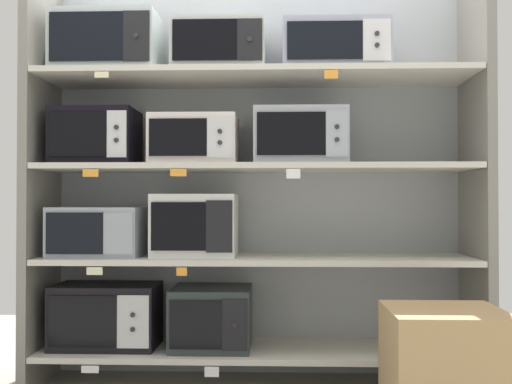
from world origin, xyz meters
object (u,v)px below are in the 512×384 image
at_px(microwave_1, 212,317).
at_px(microwave_9, 335,49).
at_px(microwave_3, 195,225).
at_px(shipping_carton, 445,374).
at_px(microwave_6, 300,137).
at_px(microwave_7, 108,45).
at_px(microwave_2, 100,231).
at_px(microwave_4, 96,137).
at_px(microwave_5, 195,141).
at_px(microwave_8, 220,50).
at_px(microwave_0, 107,316).

relative_size(microwave_1, microwave_9, 0.75).
distance_m(microwave_3, shipping_carton, 1.48).
xyz_separation_m(microwave_6, microwave_7, (-1.05, -0.00, 0.51)).
distance_m(microwave_2, microwave_9, 1.61).
bearing_deg(microwave_4, microwave_2, -0.07).
distance_m(microwave_1, microwave_3, 0.51).
height_order(microwave_5, microwave_8, microwave_8).
xyz_separation_m(microwave_8, microwave_9, (0.62, 0.00, 0.00)).
bearing_deg(shipping_carton, microwave_5, 147.11).
xyz_separation_m(microwave_0, microwave_4, (-0.06, -0.00, 0.97)).
relative_size(microwave_1, microwave_2, 0.89).
bearing_deg(microwave_2, microwave_7, 0.01).
bearing_deg(microwave_6, microwave_4, -179.99).
xyz_separation_m(microwave_8, shipping_carton, (1.01, -0.74, -1.54)).
bearing_deg(microwave_8, microwave_0, 179.99).
bearing_deg(shipping_carton, microwave_3, 147.05).
height_order(microwave_5, microwave_9, microwave_9).
bearing_deg(microwave_8, microwave_1, 179.81).
height_order(microwave_1, microwave_8, microwave_8).
relative_size(microwave_4, microwave_5, 0.94).
distance_m(microwave_4, microwave_5, 0.54).
relative_size(microwave_6, microwave_8, 1.01).
height_order(microwave_6, shipping_carton, microwave_6).
relative_size(microwave_4, microwave_8, 0.89).
relative_size(microwave_3, microwave_9, 0.79).
xyz_separation_m(microwave_2, microwave_5, (0.52, 0.00, 0.49)).
relative_size(microwave_9, shipping_carton, 1.04).
xyz_separation_m(microwave_3, microwave_8, (0.13, -0.00, 0.95)).
relative_size(microwave_4, microwave_9, 0.77).
distance_m(microwave_2, microwave_8, 1.18).
relative_size(microwave_6, shipping_carton, 0.91).
distance_m(microwave_0, microwave_2, 0.46).
bearing_deg(microwave_8, microwave_5, 179.90).
xyz_separation_m(microwave_4, microwave_7, (0.06, -0.00, 0.50)).
relative_size(microwave_6, microwave_9, 0.88).
height_order(microwave_1, microwave_6, microwave_6).
distance_m(microwave_2, microwave_7, 1.02).
xyz_separation_m(microwave_5, shipping_carton, (1.14, -0.74, -1.05)).
bearing_deg(microwave_3, microwave_9, -0.00).
bearing_deg(microwave_9, microwave_4, -179.99).
bearing_deg(microwave_4, microwave_5, 0.02).
bearing_deg(microwave_0, microwave_8, -0.01).
distance_m(microwave_2, microwave_5, 0.72).
bearing_deg(microwave_5, microwave_2, -179.98).
height_order(microwave_1, shipping_carton, shipping_carton).
relative_size(microwave_5, shipping_carton, 0.85).
height_order(microwave_0, microwave_8, microwave_8).
relative_size(microwave_0, shipping_carton, 1.03).
bearing_deg(microwave_1, microwave_2, -179.99).
height_order(microwave_0, microwave_3, microwave_3).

